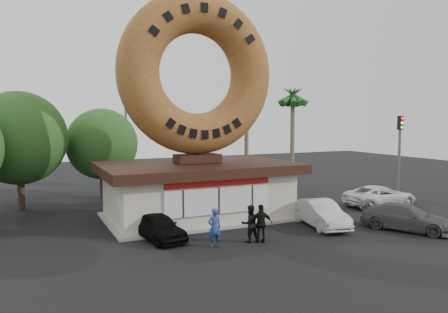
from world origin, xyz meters
name	(u,v)px	position (x,y,z in m)	size (l,w,h in m)	color
ground	(244,244)	(0.00, 0.00, 0.00)	(90.00, 90.00, 0.00)	black
donut_shop	(198,188)	(0.00, 5.98, 1.77)	(11.20, 7.20, 3.80)	beige
giant_donut	(197,74)	(0.00, 6.00, 8.47)	(9.34, 9.34, 2.38)	#935F2B
tree_west	(19,138)	(-9.50, 13.00, 4.64)	(6.00, 6.00, 7.65)	#473321
tree_mid	(102,144)	(-4.00, 15.00, 4.02)	(5.20, 5.20, 6.63)	#473321
palm_near	(247,88)	(7.50, 14.00, 8.41)	(2.60, 2.60, 9.75)	#726651
palm_far	(293,99)	(11.00, 12.50, 7.48)	(2.60, 2.60, 8.75)	#726651
street_lamp	(128,137)	(-1.86, 16.00, 4.48)	(2.11, 0.20, 8.00)	#59595E
traffic_signal	(400,148)	(14.00, 3.99, 3.87)	(0.30, 0.38, 6.07)	#59595E
person_left	(214,228)	(-1.47, 0.14, 0.90)	(0.66, 0.43, 1.80)	navy
person_center	(250,224)	(0.39, 0.17, 0.90)	(0.87, 0.68, 1.79)	black
person_right	(261,224)	(0.82, -0.16, 0.92)	(1.08, 0.45, 1.84)	black
car_black	(158,227)	(-3.46, 2.40, 0.65)	(1.53, 3.81, 1.30)	black
car_silver	(321,214)	(5.33, 1.17, 0.72)	(1.52, 4.35, 1.43)	#AEAEB3
car_grey	(407,217)	(8.98, -1.35, 0.68)	(1.90, 4.67, 1.36)	#4F5154
car_white	(380,196)	(12.32, 3.95, 0.70)	(2.33, 5.04, 1.40)	silver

